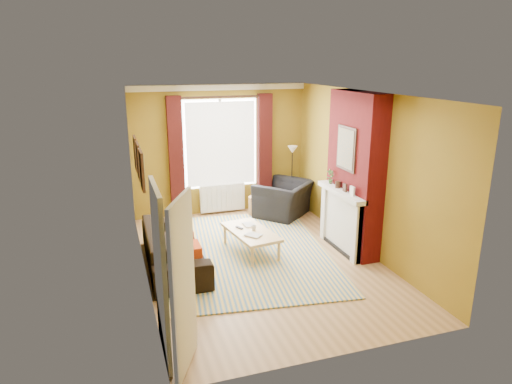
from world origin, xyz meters
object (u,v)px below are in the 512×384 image
Objects in this scene: armchair at (284,199)px; floor_lamp at (292,160)px; wicker_stool at (256,206)px; coffee_table at (251,233)px; sofa at (174,247)px.

floor_lamp is (0.32, 0.35, 0.78)m from armchair.
wicker_stool is (-0.57, 0.23, -0.17)m from armchair.
wicker_stool is 1.30m from floor_lamp.
armchair reaches higher than coffee_table.
sofa is 1.36m from coffee_table.
sofa is 5.04× the size of wicker_stool.
armchair is 2.12m from coffee_table.
armchair is 0.80× the size of floor_lamp.
sofa reaches higher than wicker_stool.
armchair is 0.91m from floor_lamp.
armchair is 0.63m from wicker_stool.
wicker_stool is 0.30× the size of floor_lamp.
armchair is at bearing -132.17° from floor_lamp.
coffee_table is at bearing -128.38° from floor_lamp.
armchair is at bearing -55.35° from sofa.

